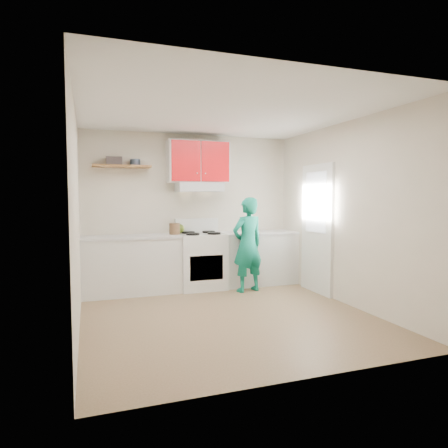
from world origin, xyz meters
name	(u,v)px	position (x,y,z in m)	size (l,w,h in m)	color
floor	(227,315)	(0.00, 0.00, 0.00)	(3.80, 3.80, 0.00)	brown
ceiling	(227,112)	(0.00, 0.00, 2.60)	(3.60, 3.80, 0.04)	white
back_wall	(190,210)	(0.00, 1.90, 1.30)	(3.60, 0.04, 2.60)	beige
front_wall	(305,226)	(0.00, -1.90, 1.30)	(3.60, 0.04, 2.60)	beige
left_wall	(77,218)	(-1.80, 0.00, 1.30)	(0.04, 3.80, 2.60)	beige
right_wall	(346,213)	(1.80, 0.00, 1.30)	(0.04, 3.80, 2.60)	beige
door	(317,229)	(1.78, 0.70, 1.02)	(0.05, 0.85, 2.05)	white
door_glass	(316,202)	(1.75, 0.70, 1.45)	(0.01, 0.55, 0.95)	white
counter_left	(132,265)	(-1.04, 1.60, 0.45)	(1.52, 0.60, 0.90)	silver
counter_right	(257,258)	(1.14, 1.60, 0.45)	(1.32, 0.60, 0.90)	silver
stove	(201,261)	(0.10, 1.57, 0.46)	(0.76, 0.65, 0.92)	white
range_hood	(199,187)	(0.10, 1.68, 1.70)	(0.76, 0.44, 0.15)	silver
upper_cabinets	(198,162)	(0.10, 1.73, 2.12)	(1.02, 0.33, 0.70)	red
shelf	(122,166)	(-1.15, 1.75, 2.02)	(0.90, 0.30, 0.04)	brown
books	(114,161)	(-1.26, 1.76, 2.10)	(0.25, 0.18, 0.13)	#423A3C
tin	(135,162)	(-0.94, 1.79, 2.09)	(0.17, 0.17, 0.10)	#333D4C
kettle	(179,229)	(-0.23, 1.78, 1.00)	(0.19, 0.19, 0.16)	#5A7220
crock	(175,229)	(-0.34, 1.59, 1.00)	(0.17, 0.17, 0.21)	brown
cutting_board	(235,233)	(0.71, 1.60, 0.91)	(0.28, 0.21, 0.02)	olive
silicone_mat	(276,232)	(1.47, 1.54, 0.90)	(0.32, 0.27, 0.01)	red
person	(248,245)	(0.75, 1.12, 0.76)	(0.56, 0.37, 1.53)	#0E8065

